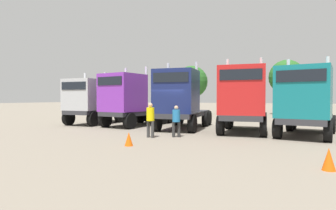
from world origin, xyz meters
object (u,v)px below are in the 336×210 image
semi_truck_red (243,100)px  traffic_cone_mid (329,159)px  semi_truck_purple (129,99)px  visitor_with_camera (176,119)px  semi_truck_silver (90,101)px  semi_truck_navy (180,100)px  traffic_cone_near (129,139)px  semi_truck_teal (305,101)px  visitor_in_hivis (150,118)px

semi_truck_red → traffic_cone_mid: size_ratio=9.48×
semi_truck_purple → visitor_with_camera: size_ratio=3.99×
semi_truck_silver → visitor_with_camera: bearing=64.8°
semi_truck_navy → traffic_cone_mid: bearing=39.3°
semi_truck_navy → traffic_cone_near: size_ratio=11.17×
semi_truck_silver → traffic_cone_near: (7.99, -6.93, -1.49)m
traffic_cone_near → traffic_cone_mid: size_ratio=0.92×
semi_truck_navy → semi_truck_silver: bearing=-100.8°
traffic_cone_near → semi_truck_red: bearing=59.6°
semi_truck_teal → traffic_cone_mid: (0.53, -7.05, -1.55)m
semi_truck_red → traffic_cone_mid: semi_truck_red is taller
semi_truck_silver → semi_truck_teal: semi_truck_teal is taller
semi_truck_teal → visitor_with_camera: (-6.01, -2.67, -0.93)m
semi_truck_silver → traffic_cone_mid: bearing=59.7°
semi_truck_teal → semi_truck_red: bearing=-85.7°
visitor_in_hivis → traffic_cone_mid: size_ratio=2.78×
semi_truck_teal → traffic_cone_mid: size_ratio=9.86×
semi_truck_red → semi_truck_purple: bearing=-101.0°
semi_truck_silver → semi_truck_teal: bearing=83.7°
semi_truck_purple → semi_truck_navy: 4.14m
semi_truck_silver → visitor_with_camera: semi_truck_silver is taller
semi_truck_red → visitor_in_hivis: 5.42m
semi_truck_silver → visitor_in_hivis: size_ratio=3.37×
visitor_with_camera → traffic_cone_mid: bearing=26.3°
semi_truck_red → visitor_with_camera: (-2.87, -2.82, -0.99)m
semi_truck_silver → semi_truck_purple: size_ratio=0.92×
semi_truck_purple → semi_truck_teal: semi_truck_purple is taller
semi_truck_purple → traffic_cone_mid: size_ratio=10.23×
visitor_in_hivis → semi_truck_purple: bearing=-126.8°
semi_truck_silver → semi_truck_red: (11.59, -0.78, 0.15)m
traffic_cone_mid → traffic_cone_near: bearing=171.7°
semi_truck_navy → visitor_with_camera: bearing=13.2°
semi_truck_purple → visitor_in_hivis: bearing=50.9°
semi_truck_purple → semi_truck_teal: 11.24m
traffic_cone_mid → semi_truck_navy: bearing=135.8°
semi_truck_silver → semi_truck_red: semi_truck_red is taller
semi_truck_teal → traffic_cone_mid: bearing=11.4°
visitor_in_hivis → visitor_with_camera: size_ratio=1.08×
semi_truck_red → semi_truck_silver: bearing=-99.9°
semi_truck_silver → visitor_in_hivis: semi_truck_silver is taller
semi_truck_navy → semi_truck_red: size_ratio=1.08×
semi_truck_teal → traffic_cone_near: bearing=-41.3°
semi_truck_silver → semi_truck_purple: (3.53, -0.09, 0.14)m
semi_truck_purple → visitor_in_hivis: semi_truck_purple is taller
semi_truck_navy → visitor_in_hivis: bearing=-7.1°
semi_truck_red → semi_truck_teal: semi_truck_red is taller
traffic_cone_mid → semi_truck_purple: bearing=146.1°
visitor_in_hivis → traffic_cone_near: visitor_in_hivis is taller
semi_truck_navy → semi_truck_red: (3.95, -0.20, 0.01)m
visitor_with_camera → semi_truck_navy: bearing=169.8°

